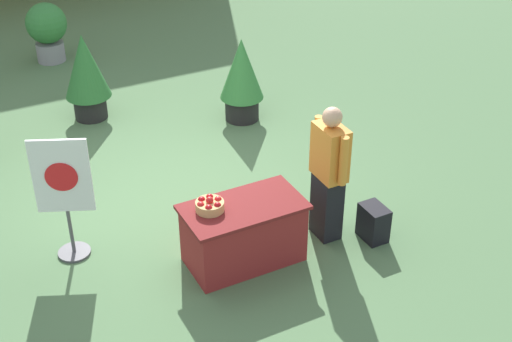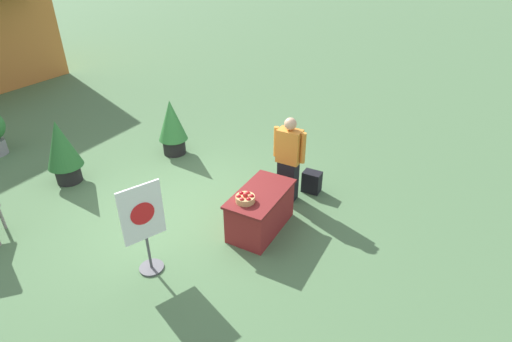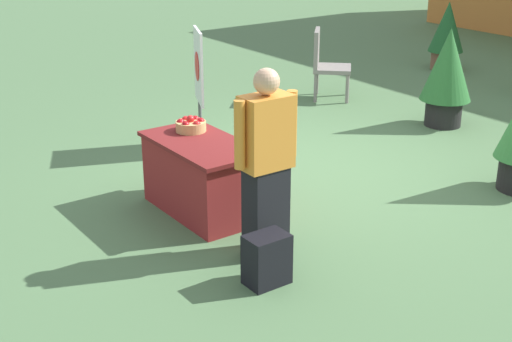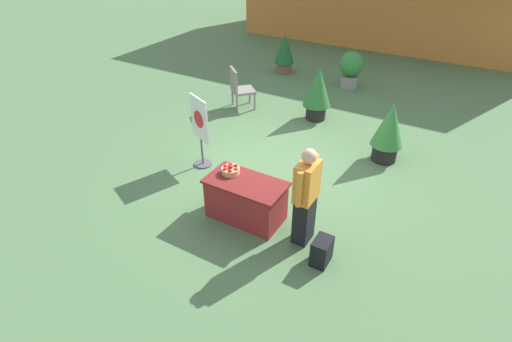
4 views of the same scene
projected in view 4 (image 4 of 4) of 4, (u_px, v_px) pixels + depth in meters
ground_plane at (278, 172)px, 7.85m from camera, size 120.00×120.00×0.00m
display_table at (246, 200)px, 6.52m from camera, size 1.29×0.70×0.72m
apple_basket at (231, 170)px, 6.50m from camera, size 0.30×0.30×0.16m
person_visitor at (306, 197)px, 5.81m from camera, size 0.27×0.61×1.62m
backpack at (322, 251)px, 5.74m from camera, size 0.24×0.34×0.42m
poster_board at (200, 129)px, 7.66m from camera, size 0.57×0.36×1.45m
patio_chair at (239, 87)px, 10.11m from camera, size 0.78×0.78×1.04m
potted_plant_far_right at (351, 67)px, 11.30m from camera, size 0.70×0.70×1.04m
potted_plant_near_left at (318, 91)px, 9.48m from camera, size 0.67×0.67×1.30m
potted_plant_far_left at (389, 130)px, 7.88m from camera, size 0.64×0.64×1.26m
potted_plant_near_right at (285, 52)px, 12.35m from camera, size 0.61×0.61×1.19m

